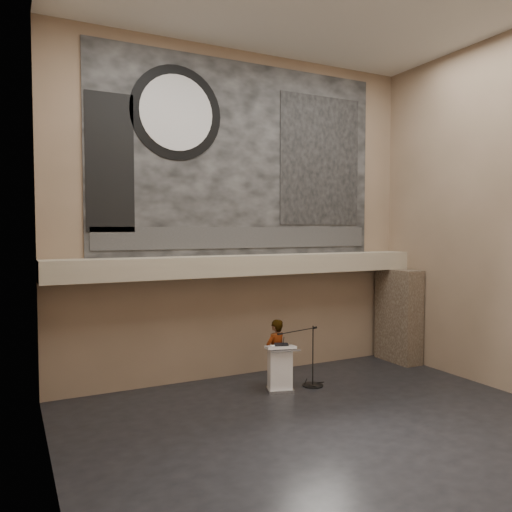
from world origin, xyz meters
TOP-DOWN VIEW (x-y plane):
  - floor at (0.00, 0.00)m, footprint 10.00×10.00m
  - wall_back at (0.00, 4.00)m, footprint 10.00×0.02m
  - wall_left at (-5.00, 0.00)m, footprint 0.02×8.00m
  - wall_right at (5.00, 0.00)m, footprint 0.02×8.00m
  - soffit at (0.00, 3.60)m, footprint 10.00×0.80m
  - sprinkler_left at (-1.60, 3.55)m, footprint 0.04×0.04m
  - sprinkler_right at (1.90, 3.55)m, footprint 0.04×0.04m
  - banner at (0.00, 3.97)m, footprint 8.00×0.05m
  - banner_text_strip at (0.00, 3.93)m, footprint 7.76×0.02m
  - banner_clock_rim at (-1.80, 3.93)m, footprint 2.30×0.02m
  - banner_clock_face at (-1.80, 3.91)m, footprint 1.84×0.02m
  - banner_building_print at (2.40, 3.93)m, footprint 2.60×0.02m
  - banner_brick_print at (-3.40, 3.93)m, footprint 1.10×0.02m
  - stone_pier at (4.65, 3.15)m, footprint 0.60×1.40m
  - lectern at (0.18, 2.28)m, footprint 0.79×0.66m
  - binder at (0.24, 2.31)m, footprint 0.39×0.36m
  - papers at (0.09, 2.27)m, footprint 0.22×0.30m
  - speaker_person at (0.28, 2.68)m, footprint 0.70×0.56m
  - mic_stand at (1.08, 2.29)m, footprint 1.40×0.54m

SIDE VIEW (x-z plane):
  - floor at x=0.00m, z-range 0.00..0.00m
  - mic_stand at x=1.08m, z-range -0.53..0.97m
  - lectern at x=0.18m, z-range -0.01..1.12m
  - speaker_person at x=0.28m, z-range 0.00..1.66m
  - papers at x=0.09m, z-range 1.10..1.10m
  - binder at x=0.24m, z-range 1.10..1.14m
  - stone_pier at x=4.65m, z-range 0.00..2.70m
  - sprinkler_left at x=-1.60m, z-range 2.64..2.70m
  - sprinkler_right at x=1.90m, z-range 2.64..2.70m
  - soffit at x=0.00m, z-range 2.70..3.20m
  - banner_text_strip at x=0.00m, z-range 3.38..3.93m
  - wall_back at x=0.00m, z-range 0.00..8.50m
  - wall_left at x=-5.00m, z-range 0.00..8.50m
  - wall_right at x=5.00m, z-range 0.00..8.50m
  - banner_brick_print at x=-3.40m, z-range 3.80..7.00m
  - banner at x=0.00m, z-range 3.20..8.20m
  - banner_building_print at x=2.40m, z-range 4.00..7.60m
  - banner_clock_rim at x=-1.80m, z-range 5.55..7.85m
  - banner_clock_face at x=-1.80m, z-range 5.78..7.62m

